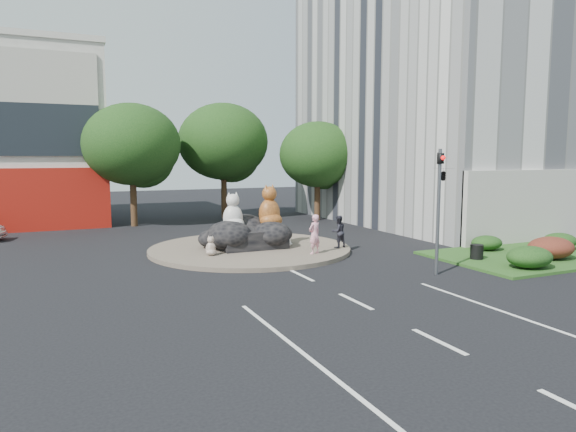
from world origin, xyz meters
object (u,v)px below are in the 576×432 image
kitten_calico (211,245)px  pedestrian_pink (314,234)px  pedestrian_dark (338,232)px  litter_bin (477,252)px  cat_tabby (269,206)px  kitten_white (287,239)px  cat_white (233,211)px

kitten_calico → pedestrian_pink: size_ratio=0.50×
pedestrian_dark → litter_bin: 6.50m
pedestrian_pink → litter_bin: pedestrian_pink is taller
cat_tabby → kitten_white: (0.68, -0.71, -1.63)m
pedestrian_pink → cat_tabby: bearing=-92.7°
cat_tabby → pedestrian_dark: 3.73m
cat_tabby → pedestrian_dark: bearing=-55.6°
cat_white → cat_tabby: size_ratio=0.85×
kitten_calico → kitten_white: 4.26m
kitten_white → litter_bin: size_ratio=1.16×
litter_bin → pedestrian_pink: bearing=149.1°
pedestrian_pink → kitten_calico: bearing=-40.3°
cat_tabby → pedestrian_pink: bearing=-90.8°
pedestrian_dark → kitten_calico: bearing=-9.9°
cat_tabby → litter_bin: size_ratio=3.39×
pedestrian_pink → cat_white: bearing=-64.9°
cat_tabby → kitten_white: bearing=-65.2°
litter_bin → kitten_calico: bearing=153.6°
cat_tabby → litter_bin: cat_tabby is taller
cat_white → pedestrian_pink: size_ratio=1.03×
cat_tabby → pedestrian_pink: 3.41m
kitten_calico → pedestrian_pink: (4.51, -1.60, 0.46)m
cat_tabby → pedestrian_dark: (2.83, -2.11, -1.21)m
kitten_calico → cat_tabby: bearing=52.0°
cat_white → cat_tabby: 2.01m
kitten_white → litter_bin: (6.59, -6.12, -0.13)m
kitten_calico → cat_white: bearing=70.3°
cat_tabby → pedestrian_dark: cat_tabby is taller
cat_tabby → kitten_calico: 4.11m
pedestrian_dark → litter_bin: (4.44, -4.72, -0.56)m
kitten_calico → pedestrian_pink: pedestrian_pink is taller
kitten_calico → litter_bin: (10.78, -5.35, -0.21)m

